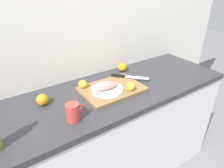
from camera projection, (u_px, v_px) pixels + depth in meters
name	position (u px, v px, depth m)	size (l,w,h in m)	color
back_wall	(78.00, 33.00, 1.43)	(3.20, 0.05, 2.50)	white
kitchen_counter	(104.00, 142.00, 1.58)	(2.00, 0.60, 0.90)	white
cutting_board	(112.00, 89.00, 1.40)	(0.43, 0.30, 0.02)	olive
white_plate	(107.00, 89.00, 1.36)	(0.22, 0.22, 0.01)	white
fish_fillet	(107.00, 86.00, 1.34)	(0.16, 0.07, 0.04)	tan
chef_knife	(125.00, 76.00, 1.53)	(0.22, 0.23, 0.02)	silver
lemon_0	(131.00, 86.00, 1.35)	(0.06, 0.06, 0.06)	yellow
lemon_1	(83.00, 84.00, 1.38)	(0.06, 0.06, 0.06)	yellow
coffee_mug_0	(73.00, 112.00, 1.09)	(0.11, 0.07, 0.11)	#CC3F38
orange_0	(42.00, 100.00, 1.23)	(0.07, 0.07, 0.07)	orange
orange_1	(123.00, 67.00, 1.67)	(0.07, 0.07, 0.07)	orange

